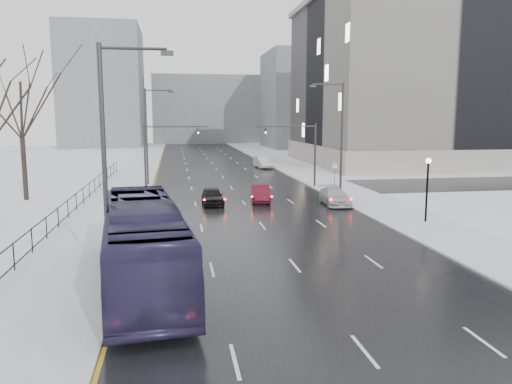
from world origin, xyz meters
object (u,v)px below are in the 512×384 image
mast_signal_right (305,147)px  no_uturn_sign (335,169)px  streetlight_r_mid (339,135)px  sedan_center_near (212,196)px  tree_park_e (27,201)px  lamppost_r_mid (427,180)px  sedan_right_near (261,194)px  streetlight_l_far (149,132)px  bus (143,244)px  sedan_right_distant (263,162)px  streetlight_l_near (110,155)px  mast_signal_left (156,149)px  sedan_right_far (335,196)px

mast_signal_right → no_uturn_sign: bearing=-64.9°
streetlight_r_mid → sedan_center_near: size_ratio=2.44×
tree_park_e → lamppost_r_mid: 32.52m
no_uturn_sign → sedan_right_near: size_ratio=0.63×
sedan_right_near → streetlight_l_far: bearing=135.9°
bus → streetlight_r_mid: bearing=46.2°
tree_park_e → sedan_right_distant: (24.77, 23.81, 0.86)m
no_uturn_sign → sedan_center_near: bearing=-159.1°
streetlight_l_far → bus: streetlight_l_far is taller
sedan_right_near → lamppost_r_mid: bearing=-40.4°
sedan_right_distant → bus: bearing=-110.5°
streetlight_l_near → lamppost_r_mid: size_ratio=2.34×
mast_signal_right → bus: 31.24m
mast_signal_left → streetlight_l_far: bearing=101.9°
streetlight_l_far → sedan_right_near: (9.64, -11.79, -4.88)m
mast_signal_right → sedan_right_near: bearing=-126.9°
streetlight_l_far → sedan_right_far: (15.37, -14.11, -4.90)m
mast_signal_right → bus: bearing=-117.4°
bus → sedan_right_distant: (13.57, 47.48, -0.99)m
streetlight_r_mid → sedan_right_distant: (-1.60, 27.81, -4.76)m
streetlight_l_near → sedan_right_near: bearing=64.5°
sedan_right_distant → streetlight_r_mid: bearing=-91.3°
mast_signal_left → bus: 27.77m
streetlight_r_mid → mast_signal_right: 8.18m
lamppost_r_mid → mast_signal_left: mast_signal_left is taller
sedan_right_far → sedan_right_distant: bearing=94.4°
mast_signal_left → sedan_right_far: size_ratio=1.38×
streetlight_r_mid → streetlight_l_near: same height
sedan_right_near → sedan_right_distant: sedan_right_distant is taller
streetlight_l_near → sedan_center_near: streetlight_l_near is taller
sedan_right_far → sedan_right_distant: 29.93m
streetlight_l_near → sedan_right_near: (9.64, 20.21, -4.88)m
streetlight_l_far → lamppost_r_mid: 29.30m
sedan_right_distant → sedan_center_near: bearing=-112.6°
streetlight_r_mid → mast_signal_right: bearing=96.0°
mast_signal_left → bus: mast_signal_left is taller
tree_park_e → sedan_right_distant: 34.37m
sedan_right_distant → sedan_right_far: bearing=-93.3°
streetlight_r_mid → streetlight_l_near: (-16.33, -20.00, 0.00)m
streetlight_r_mid → no_uturn_sign: bearing=75.5°
mast_signal_right → no_uturn_sign: 4.77m
streetlight_l_near → sedan_right_far: bearing=49.3°
mast_signal_right → sedan_right_near: size_ratio=1.53×
streetlight_r_mid → mast_signal_right: (-0.84, 8.00, -1.51)m
streetlight_l_near → sedan_right_distant: size_ratio=2.00×
streetlight_l_far → mast_signal_right: streetlight_l_far is taller
no_uturn_sign → mast_signal_right: bearing=115.1°
streetlight_r_mid → sedan_right_near: streetlight_r_mid is taller
streetlight_l_near → sedan_right_distant: bearing=72.9°
bus → mast_signal_right: bearing=56.4°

